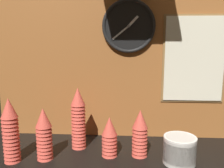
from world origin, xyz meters
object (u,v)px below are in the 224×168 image
cup_stack_left (45,134)px  cup_stack_center_left (79,118)px  cup_stack_far_left (11,130)px  bowl_stack_right (180,149)px  cup_stack_center (110,137)px  menu_board (195,59)px  cup_stack_center_right (140,133)px  wall_clock (129,26)px

cup_stack_left → cup_stack_center_left: cup_stack_center_left is taller
cup_stack_far_left → bowl_stack_right: 0.83m
cup_stack_center → menu_board: (0.48, 0.26, 0.38)m
cup_stack_center_left → cup_stack_center: (0.18, -0.09, -0.07)m
cup_stack_center_right → wall_clock: 0.60m
cup_stack_center → bowl_stack_right: 0.35m
wall_clock → cup_stack_center: bearing=-110.4°
cup_stack_center_left → cup_stack_far_left: bearing=-149.9°
cup_stack_center_left → cup_stack_center: bearing=-25.8°
cup_stack_center → menu_board: bearing=28.6°
cup_stack_left → menu_board: (0.80, 0.31, 0.35)m
bowl_stack_right → cup_stack_far_left: bearing=-177.5°
cup_stack_left → cup_stack_center: (0.32, 0.05, -0.03)m
wall_clock → menu_board: (0.38, 0.01, -0.19)m
wall_clock → cup_stack_center_left: bearing=-148.7°
cup_stack_left → menu_board: size_ratio=0.52×
cup_stack_center_left → menu_board: 0.75m
cup_stack_center_left → bowl_stack_right: size_ratio=2.14×
menu_board → cup_stack_center_right: bearing=-142.0°
cup_stack_center → wall_clock: size_ratio=0.68×
cup_stack_center_right → cup_stack_left: bearing=-172.5°
cup_stack_left → cup_stack_far_left: (-0.15, -0.03, 0.03)m
cup_stack_far_left → bowl_stack_right: (0.82, 0.04, -0.09)m
cup_stack_center → bowl_stack_right: size_ratio=1.32×
cup_stack_center_left → cup_stack_center: cup_stack_center_left is taller
cup_stack_far_left → cup_stack_center: 0.49m
cup_stack_left → menu_board: menu_board is taller
cup_stack_center_right → bowl_stack_right: bearing=-17.9°
bowl_stack_right → wall_clock: size_ratio=0.52×
cup_stack_far_left → cup_stack_center_right: cup_stack_far_left is taller
cup_stack_center → wall_clock: (0.09, 0.25, 0.57)m
bowl_stack_right → wall_clock: 0.72m
cup_stack_center → cup_stack_left: bearing=-170.6°
cup_stack_far_left → menu_board: size_ratio=0.63×
cup_stack_left → bowl_stack_right: size_ratio=1.67×
cup_stack_far_left → cup_stack_center: cup_stack_far_left is taller
cup_stack_center_left → wall_clock: size_ratio=1.11×
cup_stack_left → cup_stack_far_left: cup_stack_far_left is taller
bowl_stack_right → wall_clock: (-0.25, 0.30, 0.60)m
wall_clock → menu_board: 0.43m
cup_stack_far_left → menu_board: menu_board is taller
cup_stack_center_right → bowl_stack_right: size_ratio=1.55×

